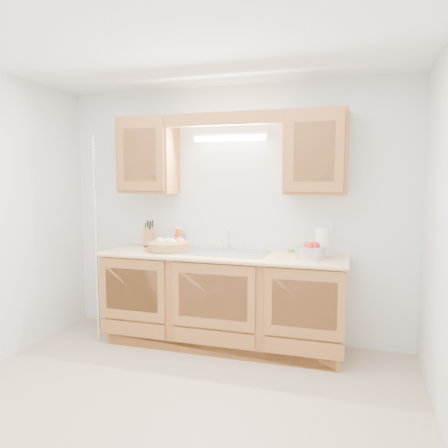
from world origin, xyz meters
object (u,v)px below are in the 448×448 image
at_px(paper_towel, 322,243).
at_px(fruit_basket, 169,245).
at_px(knife_block, 149,237).
at_px(apple_bowl, 311,251).

bearing_deg(paper_towel, fruit_basket, -175.36).
height_order(fruit_basket, knife_block, knife_block).
bearing_deg(apple_bowl, knife_block, 174.18).
relative_size(paper_towel, apple_bowl, 0.87).
bearing_deg(fruit_basket, paper_towel, 4.64).
xyz_separation_m(fruit_basket, knife_block, (-0.31, 0.18, 0.04)).
xyz_separation_m(fruit_basket, paper_towel, (1.45, 0.12, 0.07)).
height_order(knife_block, apple_bowl, knife_block).
relative_size(knife_block, apple_bowl, 0.81).
bearing_deg(paper_towel, knife_block, 177.88).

